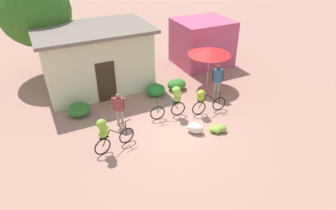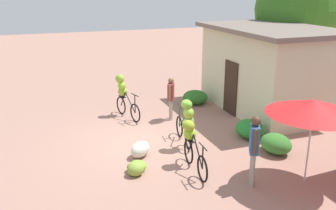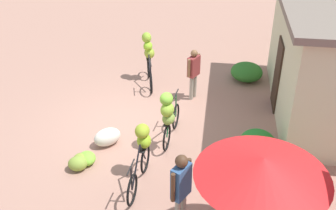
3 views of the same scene
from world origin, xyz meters
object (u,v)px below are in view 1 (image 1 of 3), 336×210
object	(u,v)px
shop_pink	(202,42)
bicycle_leftmost	(107,133)
bicycle_near_pile	(174,99)
tree_behind_building	(34,11)
building_low	(96,58)
produce_sack	(195,128)
person_vendor	(119,106)
market_umbrella	(209,51)
banana_pile_on_ground	(219,129)
bicycle_center_loaded	(204,100)
person_bystander	(218,78)

from	to	relation	value
shop_pink	bicycle_leftmost	bearing A→B (deg)	-142.99
shop_pink	bicycle_near_pile	bearing A→B (deg)	-132.77
tree_behind_building	building_low	bearing A→B (deg)	-51.93
shop_pink	produce_sack	distance (m)	7.58
bicycle_leftmost	person_vendor	world-z (taller)	same
market_umbrella	bicycle_leftmost	bearing A→B (deg)	-154.71
bicycle_near_pile	banana_pile_on_ground	bearing A→B (deg)	-58.98
tree_behind_building	produce_sack	world-z (taller)	tree_behind_building
bicycle_center_loaded	tree_behind_building	bearing A→B (deg)	127.18
shop_pink	bicycle_near_pile	xyz separation A→B (m)	(-4.38, -4.73, -0.47)
building_low	shop_pink	world-z (taller)	building_low
shop_pink	bicycle_leftmost	xyz separation A→B (m)	(-7.73, -5.83, -0.47)
bicycle_center_loaded	person_vendor	distance (m)	3.80
bicycle_near_pile	banana_pile_on_ground	xyz separation A→B (m)	(1.13, -1.89, -0.73)
person_bystander	bicycle_near_pile	bearing A→B (deg)	-167.66
banana_pile_on_ground	produce_sack	world-z (taller)	produce_sack
banana_pile_on_ground	market_umbrella	bearing A→B (deg)	63.70
market_umbrella	person_bystander	world-z (taller)	market_umbrella
market_umbrella	bicycle_center_loaded	size ratio (longest dim) A/B	1.29
shop_pink	bicycle_leftmost	size ratio (longest dim) A/B	1.87
building_low	person_bystander	distance (m)	6.23
building_low	person_vendor	distance (m)	4.02
bicycle_near_pile	person_vendor	size ratio (longest dim) A/B	1.06
person_bystander	building_low	bearing A→B (deg)	142.51
tree_behind_building	produce_sack	bearing A→B (deg)	-61.67
tree_behind_building	banana_pile_on_ground	bearing A→B (deg)	-58.33
banana_pile_on_ground	person_bystander	world-z (taller)	person_bystander
person_vendor	person_bystander	xyz separation A→B (m)	(5.07, 0.19, 0.15)
person_vendor	building_low	bearing A→B (deg)	87.84
building_low	shop_pink	distance (m)	6.63
building_low	tree_behind_building	size ratio (longest dim) A/B	1.02
building_low	person_bystander	xyz separation A→B (m)	(4.92, -3.78, -0.52)
market_umbrella	person_vendor	world-z (taller)	market_umbrella
produce_sack	person_bystander	size ratio (longest dim) A/B	0.39
tree_behind_building	person_bystander	xyz separation A→B (m)	(7.19, -6.67, -2.54)
tree_behind_building	produce_sack	xyz separation A→B (m)	(4.73, -8.77, -3.42)
tree_behind_building	produce_sack	size ratio (longest dim) A/B	7.91
bicycle_near_pile	person_bystander	bearing A→B (deg)	12.34
bicycle_near_pile	bicycle_center_loaded	bearing A→B (deg)	-17.59
shop_pink	person_bystander	xyz separation A→B (m)	(-1.69, -4.14, -0.26)
bicycle_near_pile	bicycle_center_loaded	world-z (taller)	bicycle_near_pile
tree_behind_building	bicycle_near_pile	xyz separation A→B (m)	(4.51, -7.26, -2.76)
market_umbrella	produce_sack	size ratio (longest dim) A/B	3.16
bicycle_near_pile	produce_sack	size ratio (longest dim) A/B	2.36
bicycle_leftmost	building_low	bearing A→B (deg)	78.44
building_low	produce_sack	xyz separation A→B (m)	(2.46, -5.88, -1.40)
building_low	bicycle_center_loaded	bearing A→B (deg)	-53.38
market_umbrella	person_vendor	bearing A→B (deg)	-164.34
bicycle_center_loaded	bicycle_near_pile	bearing A→B (deg)	162.41
shop_pink	bicycle_center_loaded	bearing A→B (deg)	-120.74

